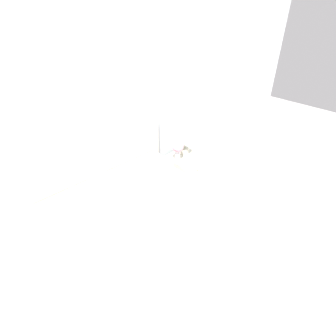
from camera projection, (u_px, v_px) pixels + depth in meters
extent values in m
plane|color=#BCB7B2|center=(105.00, 218.00, 3.35)|extent=(12.00, 12.00, 0.00)
cube|color=white|center=(85.00, 121.00, 2.67)|extent=(8.00, 0.06, 2.60)
cube|color=beige|center=(154.00, 254.00, 2.69)|extent=(1.74, 1.90, 0.31)
cube|color=white|center=(153.00, 235.00, 2.53)|extent=(1.71, 1.86, 0.26)
cube|color=silver|center=(99.00, 178.00, 2.98)|extent=(1.78, 0.05, 1.27)
cube|color=white|center=(74.00, 204.00, 2.60)|extent=(0.73, 0.36, 0.14)
cube|color=white|center=(140.00, 172.00, 3.08)|extent=(0.73, 0.36, 0.14)
cube|color=white|center=(131.00, 201.00, 2.58)|extent=(0.38, 0.13, 0.23)
cube|color=silver|center=(185.00, 172.00, 3.76)|extent=(0.44, 0.43, 0.51)
sphere|color=#B2AD93|center=(198.00, 170.00, 3.55)|extent=(0.02, 0.02, 0.02)
cylinder|color=beige|center=(184.00, 151.00, 3.68)|extent=(0.12, 0.12, 0.08)
cylinder|color=#B7B29E|center=(185.00, 145.00, 3.63)|extent=(0.02, 0.02, 0.11)
cylinder|color=silver|center=(185.00, 137.00, 3.57)|extent=(0.23, 0.23, 0.13)
cylinder|color=white|center=(177.00, 155.00, 3.51)|extent=(0.07, 0.07, 0.16)
sphere|color=#EFB2C6|center=(178.00, 146.00, 3.43)|extent=(0.16, 0.16, 0.16)
sphere|color=#609356|center=(180.00, 148.00, 3.48)|extent=(0.07, 0.07, 0.07)
cube|color=beige|center=(194.00, 153.00, 3.64)|extent=(0.07, 0.04, 0.08)
cylinder|color=white|center=(195.00, 153.00, 3.63)|extent=(0.05, 0.00, 0.05)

